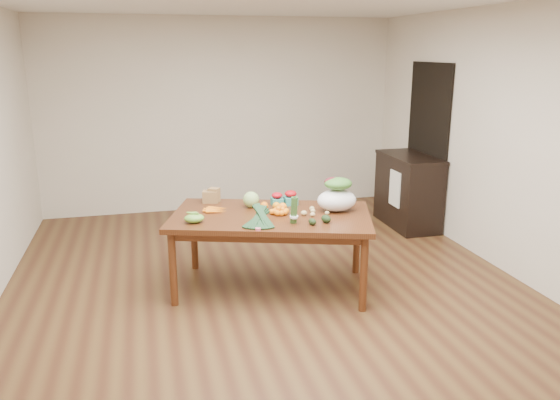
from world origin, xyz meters
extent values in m
plane|color=brown|center=(0.00, 0.00, 0.00)|extent=(6.00, 6.00, 0.00)
cube|color=beige|center=(0.00, 3.00, 1.35)|extent=(5.00, 0.02, 2.70)
cube|color=beige|center=(0.00, -3.00, 1.35)|extent=(5.00, 0.02, 2.70)
cube|color=beige|center=(2.50, 0.00, 1.35)|extent=(0.02, 6.00, 2.70)
cube|color=#472410|center=(0.03, 0.07, 0.38)|extent=(2.09, 1.56, 0.75)
cube|color=black|center=(2.48, 1.60, 1.05)|extent=(0.02, 1.00, 2.10)
cube|color=black|center=(2.22, 1.54, 0.47)|extent=(0.52, 1.02, 0.94)
cube|color=white|center=(1.96, 1.40, 0.55)|extent=(0.02, 0.28, 0.45)
sphere|color=#99B166|center=(-0.11, 0.34, 0.83)|extent=(0.16, 0.16, 0.16)
sphere|color=orange|center=(0.00, 0.23, 0.79)|extent=(0.08, 0.08, 0.08)
sphere|color=orange|center=(0.12, 0.21, 0.79)|extent=(0.07, 0.07, 0.07)
sphere|color=orange|center=(0.16, 0.14, 0.79)|extent=(0.08, 0.08, 0.08)
ellipsoid|color=#70B63D|center=(-0.70, -0.02, 0.79)|extent=(0.18, 0.14, 0.08)
ellipsoid|color=tan|center=(0.32, -0.05, 0.77)|extent=(0.06, 0.05, 0.05)
ellipsoid|color=#D1BC78|center=(0.39, -0.10, 0.77)|extent=(0.05, 0.04, 0.04)
ellipsoid|color=tan|center=(0.42, 0.00, 0.77)|extent=(0.05, 0.04, 0.04)
ellipsoid|color=tan|center=(0.44, 0.08, 0.77)|extent=(0.05, 0.05, 0.04)
ellipsoid|color=#DAC87D|center=(0.54, -0.08, 0.77)|extent=(0.04, 0.04, 0.04)
ellipsoid|color=black|center=(0.31, -0.34, 0.78)|extent=(0.08, 0.10, 0.06)
ellipsoid|color=black|center=(0.45, -0.31, 0.79)|extent=(0.10, 0.12, 0.07)
camera|label=1|loc=(-1.10, -4.73, 2.25)|focal=35.00mm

